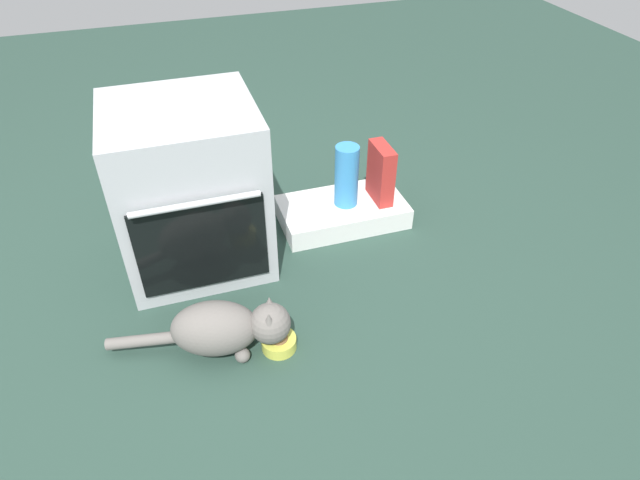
{
  "coord_description": "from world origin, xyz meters",
  "views": [
    {
      "loc": [
        -0.09,
        -1.52,
        1.58
      ],
      "look_at": [
        0.42,
        0.08,
        0.25
      ],
      "focal_mm": 30.64,
      "sensor_mm": 36.0,
      "label": 1
    }
  ],
  "objects_px": {
    "pantry_cabinet": "(342,212)",
    "oven": "(190,189)",
    "food_bowl": "(279,342)",
    "water_bottle": "(347,176)",
    "cat": "(225,328)",
    "cereal_box": "(381,173)"
  },
  "relations": [
    {
      "from": "pantry_cabinet",
      "to": "oven",
      "type": "bearing_deg",
      "value": -175.78
    },
    {
      "from": "food_bowl",
      "to": "water_bottle",
      "type": "relative_size",
      "value": 0.43
    },
    {
      "from": "pantry_cabinet",
      "to": "food_bowl",
      "type": "relative_size",
      "value": 4.56
    },
    {
      "from": "pantry_cabinet",
      "to": "food_bowl",
      "type": "xyz_separation_m",
      "value": [
        -0.49,
        -0.68,
        -0.02
      ]
    },
    {
      "from": "cat",
      "to": "cereal_box",
      "type": "height_order",
      "value": "cereal_box"
    },
    {
      "from": "oven",
      "to": "water_bottle",
      "type": "bearing_deg",
      "value": 3.87
    },
    {
      "from": "water_bottle",
      "to": "cat",
      "type": "bearing_deg",
      "value": -137.49
    },
    {
      "from": "oven",
      "to": "water_bottle",
      "type": "distance_m",
      "value": 0.72
    },
    {
      "from": "oven",
      "to": "food_bowl",
      "type": "distance_m",
      "value": 0.74
    },
    {
      "from": "oven",
      "to": "pantry_cabinet",
      "type": "height_order",
      "value": "oven"
    },
    {
      "from": "oven",
      "to": "cat",
      "type": "relative_size",
      "value": 1.07
    },
    {
      "from": "cat",
      "to": "water_bottle",
      "type": "bearing_deg",
      "value": 57.55
    },
    {
      "from": "oven",
      "to": "food_bowl",
      "type": "height_order",
      "value": "oven"
    },
    {
      "from": "food_bowl",
      "to": "cat",
      "type": "xyz_separation_m",
      "value": [
        -0.18,
        0.05,
        0.09
      ]
    },
    {
      "from": "cat",
      "to": "cereal_box",
      "type": "distance_m",
      "value": 1.06
    },
    {
      "from": "pantry_cabinet",
      "to": "cereal_box",
      "type": "distance_m",
      "value": 0.26
    },
    {
      "from": "oven",
      "to": "pantry_cabinet",
      "type": "bearing_deg",
      "value": 4.22
    },
    {
      "from": "cat",
      "to": "pantry_cabinet",
      "type": "bearing_deg",
      "value": 58.31
    },
    {
      "from": "cat",
      "to": "oven",
      "type": "bearing_deg",
      "value": 106.84
    },
    {
      "from": "food_bowl",
      "to": "water_bottle",
      "type": "distance_m",
      "value": 0.88
    },
    {
      "from": "water_bottle",
      "to": "food_bowl",
      "type": "bearing_deg",
      "value": -126.68
    },
    {
      "from": "food_bowl",
      "to": "pantry_cabinet",
      "type": "bearing_deg",
      "value": 54.25
    }
  ]
}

